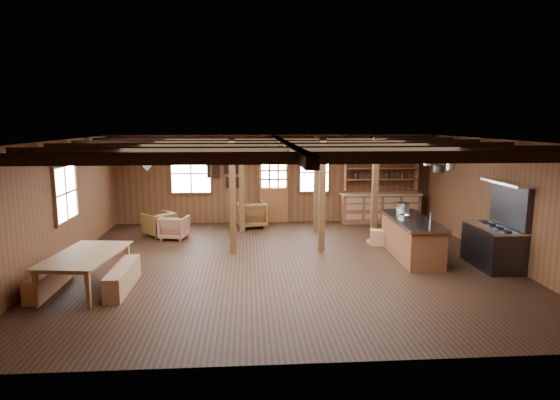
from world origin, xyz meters
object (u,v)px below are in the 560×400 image
object	(u,v)px
kitchen_island	(411,238)
armchair_c	(174,227)
armchair_a	(159,224)
dining_table	(88,272)
armchair_b	(251,215)
commercial_range	(495,239)

from	to	relation	value
kitchen_island	armchair_c	xyz separation A→B (m)	(-5.92, 2.19, -0.15)
armchair_c	kitchen_island	bearing A→B (deg)	171.54
kitchen_island	armchair_a	distance (m)	6.91
dining_table	armchair_c	bearing A→B (deg)	-7.83
dining_table	armchair_c	world-z (taller)	dining_table
dining_table	armchair_c	xyz separation A→B (m)	(1.03, 3.92, -0.03)
armchair_a	armchair_b	size ratio (longest dim) A/B	0.86
armchair_a	armchair_b	distance (m)	2.78
kitchen_island	dining_table	size ratio (longest dim) A/B	1.24
kitchen_island	armchair_b	distance (m)	5.14
commercial_range	armchair_b	bearing A→B (deg)	141.03
kitchen_island	armchair_c	size ratio (longest dim) A/B	3.55
kitchen_island	armchair_b	xyz separation A→B (m)	(-3.77, 3.49, -0.09)
kitchen_island	armchair_b	bearing A→B (deg)	138.55
kitchen_island	dining_table	xyz separation A→B (m)	(-6.95, -1.73, -0.12)
armchair_b	armchair_c	xyz separation A→B (m)	(-2.14, -1.31, -0.07)
armchair_c	dining_table	bearing A→B (deg)	87.06
commercial_range	armchair_c	bearing A→B (deg)	157.98
kitchen_island	commercial_range	size ratio (longest dim) A/B	1.32
armchair_a	armchair_c	world-z (taller)	armchair_a
armchair_c	armchair_b	bearing A→B (deg)	-136.76
armchair_b	kitchen_island	bearing A→B (deg)	124.68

